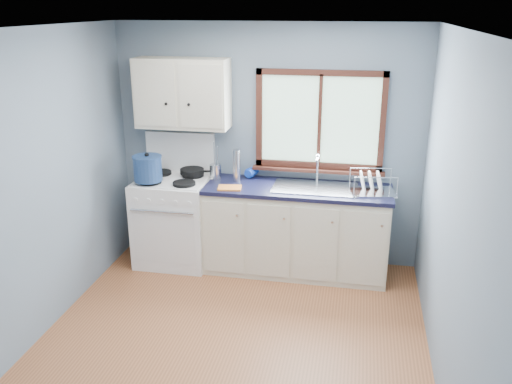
% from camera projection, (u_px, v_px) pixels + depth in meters
% --- Properties ---
extents(floor, '(3.20, 3.60, 0.02)m').
position_uv_depth(floor, '(229.00, 350.00, 4.41)').
color(floor, '#9E5C35').
rests_on(floor, ground).
extents(ceiling, '(3.20, 3.60, 0.02)m').
position_uv_depth(ceiling, '(223.00, 27.00, 3.58)').
color(ceiling, white).
rests_on(ceiling, wall_back).
extents(wall_back, '(3.20, 0.02, 2.50)m').
position_uv_depth(wall_back, '(268.00, 146.00, 5.67)').
color(wall_back, slate).
rests_on(wall_back, ground).
extents(wall_front, '(3.20, 0.02, 2.50)m').
position_uv_depth(wall_front, '(124.00, 351.00, 2.32)').
color(wall_front, slate).
rests_on(wall_front, ground).
extents(wall_left, '(0.02, 3.60, 2.50)m').
position_uv_depth(wall_left, '(29.00, 192.00, 4.29)').
color(wall_left, slate).
rests_on(wall_left, ground).
extents(wall_right, '(0.02, 3.60, 2.50)m').
position_uv_depth(wall_right, '(454.00, 221.00, 3.71)').
color(wall_right, slate).
rests_on(wall_right, ground).
extents(gas_range, '(0.76, 0.69, 1.36)m').
position_uv_depth(gas_range, '(174.00, 218.00, 5.78)').
color(gas_range, white).
rests_on(gas_range, floor).
extents(base_cabinets, '(1.85, 0.60, 0.88)m').
position_uv_depth(base_cabinets, '(296.00, 234.00, 5.59)').
color(base_cabinets, beige).
rests_on(base_cabinets, floor).
extents(countertop, '(1.89, 0.64, 0.04)m').
position_uv_depth(countertop, '(297.00, 189.00, 5.43)').
color(countertop, black).
rests_on(countertop, base_cabinets).
extents(sink, '(0.84, 0.46, 0.44)m').
position_uv_depth(sink, '(315.00, 194.00, 5.41)').
color(sink, silver).
rests_on(sink, countertop).
extents(window, '(1.36, 0.10, 1.03)m').
position_uv_depth(window, '(319.00, 127.00, 5.47)').
color(window, '#9EC6A8').
rests_on(window, wall_back).
extents(upper_cabinets, '(0.95, 0.35, 0.70)m').
position_uv_depth(upper_cabinets, '(182.00, 93.00, 5.48)').
color(upper_cabinets, beige).
rests_on(upper_cabinets, wall_back).
extents(skillet, '(0.40, 0.29, 0.05)m').
position_uv_depth(skillet, '(192.00, 171.00, 5.72)').
color(skillet, black).
rests_on(skillet, gas_range).
extents(stockpot, '(0.38, 0.38, 0.29)m').
position_uv_depth(stockpot, '(148.00, 168.00, 5.46)').
color(stockpot, navy).
rests_on(stockpot, gas_range).
extents(utensil_crock, '(0.15, 0.15, 0.40)m').
position_uv_depth(utensil_crock, '(216.00, 171.00, 5.66)').
color(utensil_crock, silver).
rests_on(utensil_crock, countertop).
extents(thermos, '(0.08, 0.08, 0.33)m').
position_uv_depth(thermos, '(237.00, 165.00, 5.56)').
color(thermos, silver).
rests_on(thermos, countertop).
extents(soap_bottle, '(0.13, 0.13, 0.28)m').
position_uv_depth(soap_bottle, '(248.00, 166.00, 5.63)').
color(soap_bottle, '#1238A7').
rests_on(soap_bottle, countertop).
extents(dish_towel, '(0.25, 0.20, 0.02)m').
position_uv_depth(dish_towel, '(230.00, 188.00, 5.38)').
color(dish_towel, orange).
rests_on(dish_towel, countertop).
extents(dish_rack, '(0.47, 0.39, 0.22)m').
position_uv_depth(dish_rack, '(372.00, 187.00, 5.25)').
color(dish_rack, silver).
rests_on(dish_rack, countertop).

